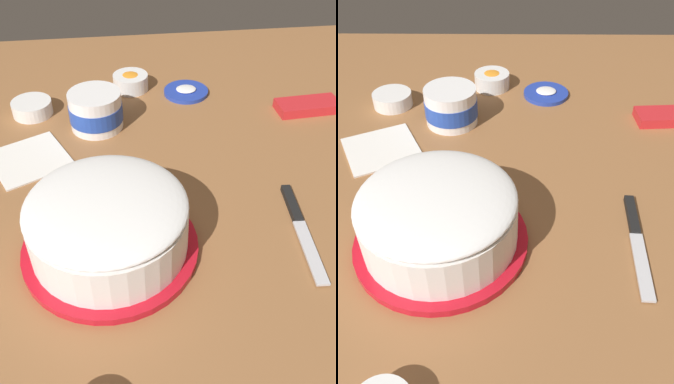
# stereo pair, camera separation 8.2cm
# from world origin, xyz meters

# --- Properties ---
(ground_plane) EXTENTS (1.54, 1.54, 0.00)m
(ground_plane) POSITION_xyz_m (0.00, 0.00, 0.00)
(ground_plane) COLOR #936038
(frosted_cake) EXTENTS (0.30, 0.30, 0.12)m
(frosted_cake) POSITION_xyz_m (0.17, 0.15, 0.06)
(frosted_cake) COLOR red
(frosted_cake) RESTS_ON ground_plane
(frosting_tub) EXTENTS (0.12, 0.12, 0.09)m
(frosting_tub) POSITION_xyz_m (0.19, -0.24, 0.04)
(frosting_tub) COLOR white
(frosting_tub) RESTS_ON ground_plane
(frosting_tub_lid) EXTENTS (0.11, 0.11, 0.02)m
(frosting_tub_lid) POSITION_xyz_m (-0.04, -0.37, 0.01)
(frosting_tub_lid) COLOR #233DAD
(frosting_tub_lid) RESTS_ON ground_plane
(spreading_knife) EXTENTS (0.03, 0.24, 0.01)m
(spreading_knife) POSITION_xyz_m (-0.17, 0.13, 0.01)
(spreading_knife) COLOR silver
(spreading_knife) RESTS_ON ground_plane
(sprinkle_bowl_orange) EXTENTS (0.09, 0.09, 0.04)m
(sprinkle_bowl_orange) POSITION_xyz_m (0.10, -0.41, 0.02)
(sprinkle_bowl_orange) COLOR white
(sprinkle_bowl_orange) RESTS_ON ground_plane
(sprinkle_bowl_green) EXTENTS (0.10, 0.10, 0.03)m
(sprinkle_bowl_green) POSITION_xyz_m (0.34, -0.32, 0.02)
(sprinkle_bowl_green) COLOR white
(sprinkle_bowl_green) RESTS_ON ground_plane
(candy_box_lower) EXTENTS (0.16, 0.08, 0.02)m
(candy_box_lower) POSITION_xyz_m (-0.32, -0.25, 0.01)
(candy_box_lower) COLOR red
(candy_box_lower) RESTS_ON ground_plane
(paper_napkin) EXTENTS (0.20, 0.20, 0.01)m
(paper_napkin) POSITION_xyz_m (0.33, -0.13, 0.00)
(paper_napkin) COLOR white
(paper_napkin) RESTS_ON ground_plane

